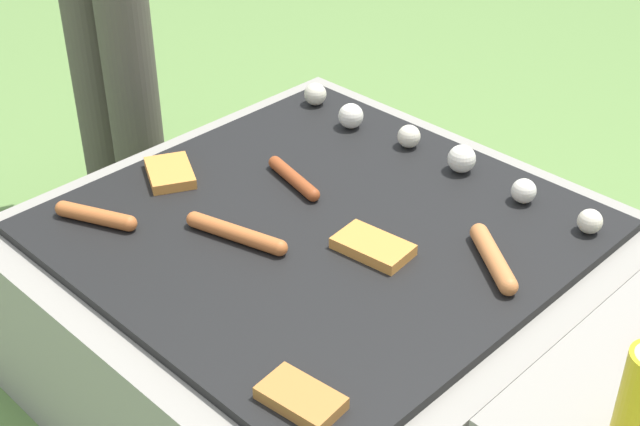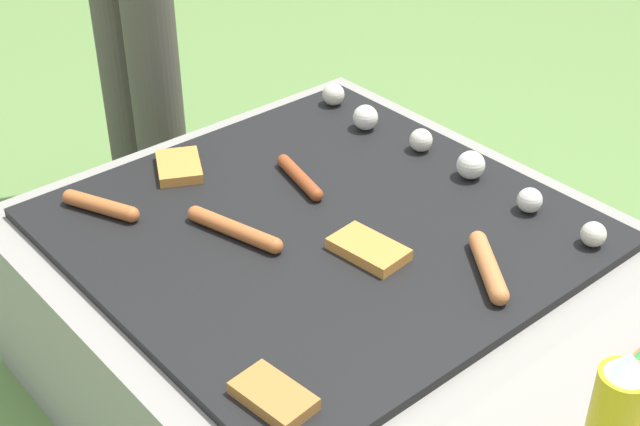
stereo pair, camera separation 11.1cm
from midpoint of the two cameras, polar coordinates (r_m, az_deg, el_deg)
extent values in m
plane|color=#608442|center=(1.81, 1.78, -10.58)|extent=(14.00, 14.00, 0.00)
cube|color=gray|center=(1.69, 1.88, -6.20)|extent=(0.93, 0.93, 0.36)
cube|color=black|center=(1.58, 2.01, -0.93)|extent=(0.82, 0.82, 0.02)
cylinder|color=#4C473D|center=(2.22, -11.19, 10.29)|extent=(0.12, 0.12, 0.83)
cylinder|color=#4C473D|center=(2.10, -9.11, 9.19)|extent=(0.12, 0.12, 0.83)
cylinder|color=#B7602D|center=(1.54, -3.47, -1.09)|extent=(0.18, 0.07, 0.03)
sphere|color=#B7602D|center=(1.49, -0.78, -2.16)|extent=(0.03, 0.03, 0.03)
sphere|color=#B7602D|center=(1.58, -6.00, -0.08)|extent=(0.03, 0.03, 0.03)
cylinder|color=#C6753D|center=(1.48, 12.84, -3.43)|extent=(0.14, 0.11, 0.03)
sphere|color=#C6753D|center=(1.42, 13.63, -5.24)|extent=(0.03, 0.03, 0.03)
sphere|color=#C6753D|center=(1.54, 12.11, -1.75)|extent=(0.03, 0.03, 0.03)
cylinder|color=#B7602D|center=(1.63, -12.01, 0.42)|extent=(0.14, 0.08, 0.03)
sphere|color=#B7602D|center=(1.60, -10.04, -0.14)|extent=(0.03, 0.03, 0.03)
sphere|color=#B7602D|center=(1.67, -13.88, 0.96)|extent=(0.03, 0.03, 0.03)
cylinder|color=#93421E|center=(1.68, 0.57, 2.27)|extent=(0.14, 0.06, 0.03)
sphere|color=#93421E|center=(1.63, 1.72, 1.14)|extent=(0.03, 0.03, 0.03)
sphere|color=#93421E|center=(1.74, -0.52, 3.33)|extent=(0.03, 0.03, 0.03)
cube|color=#D18438|center=(1.74, -7.22, 2.93)|extent=(0.14, 0.13, 0.02)
cube|color=#D18438|center=(1.50, 5.22, -2.38)|extent=(0.14, 0.09, 0.02)
cube|color=#B27033|center=(1.23, -0.37, -11.72)|extent=(0.12, 0.08, 0.02)
sphere|color=beige|center=(1.97, 2.49, 7.57)|extent=(0.05, 0.05, 0.05)
sphere|color=silver|center=(1.87, 4.63, 6.08)|extent=(0.05, 0.05, 0.05)
sphere|color=beige|center=(1.81, 8.24, 4.60)|extent=(0.05, 0.05, 0.05)
sphere|color=silver|center=(1.73, 11.45, 2.99)|extent=(0.05, 0.05, 0.05)
sphere|color=silver|center=(1.65, 15.16, 0.75)|extent=(0.05, 0.05, 0.05)
sphere|color=beige|center=(1.59, 19.02, -1.34)|extent=(0.04, 0.04, 0.04)
cylinder|color=gold|center=(1.17, 20.94, -12.53)|extent=(0.06, 0.06, 0.16)
cone|color=white|center=(1.11, 21.92, -9.03)|extent=(0.05, 0.05, 0.03)
camera|label=1|loc=(0.06, -87.97, 1.33)|focal=50.00mm
camera|label=2|loc=(0.06, 92.03, -1.33)|focal=50.00mm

